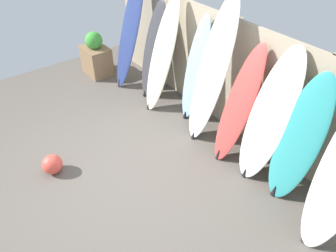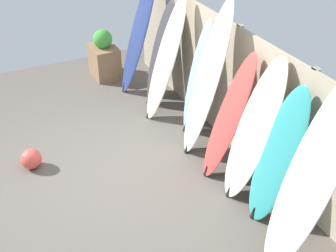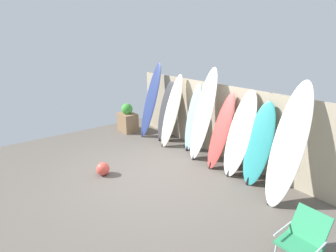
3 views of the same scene
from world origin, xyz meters
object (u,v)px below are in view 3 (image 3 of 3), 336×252
object	(u,v)px
surfboard_white_6	(240,134)
surfboard_teal_7	(259,144)
surfboard_navy_0	(151,101)
surfboard_white_8	(289,144)
surfboard_charcoal_1	(166,111)
surfboard_red_5	(221,132)
planter_box	(128,119)
surfboard_skyblue_3	(193,118)
surfboard_cream_2	(172,111)
beach_chair	(304,236)
beach_ball	(103,169)
surfboard_white_4	(203,115)

from	to	relation	value
surfboard_white_6	surfboard_teal_7	world-z (taller)	surfboard_white_6
surfboard_navy_0	surfboard_white_8	size ratio (longest dim) A/B	1.01
surfboard_charcoal_1	surfboard_red_5	bearing A→B (deg)	-1.19
planter_box	surfboard_skyblue_3	bearing A→B (deg)	14.70
surfboard_cream_2	surfboard_teal_7	distance (m)	2.66
surfboard_red_5	surfboard_white_8	world-z (taller)	surfboard_white_8
beach_chair	beach_ball	bearing A→B (deg)	-152.16
surfboard_cream_2	surfboard_teal_7	size ratio (longest dim) A/B	1.16
surfboard_charcoal_1	surfboard_skyblue_3	size ratio (longest dim) A/B	0.99
surfboard_navy_0	surfboard_white_6	xyz separation A→B (m)	(3.19, 0.11, -0.18)
surfboard_charcoal_1	surfboard_white_8	size ratio (longest dim) A/B	0.80
surfboard_white_8	beach_ball	bearing A→B (deg)	-141.52
surfboard_white_6	beach_ball	world-z (taller)	surfboard_white_6
surfboard_teal_7	planter_box	xyz separation A→B (m)	(-4.41, -0.52, -0.44)
surfboard_white_4	surfboard_charcoal_1	bearing A→B (deg)	178.65
surfboard_charcoal_1	surfboard_teal_7	distance (m)	3.06
surfboard_white_4	surfboard_white_6	world-z (taller)	surfboard_white_4
surfboard_navy_0	surfboard_white_8	world-z (taller)	surfboard_navy_0
surfboard_navy_0	beach_ball	size ratio (longest dim) A/B	7.69
surfboard_navy_0	surfboard_charcoal_1	distance (m)	0.64
surfboard_cream_2	beach_chair	distance (m)	4.43
surfboard_red_5	beach_ball	size ratio (longest dim) A/B	5.94
surfboard_skyblue_3	beach_chair	world-z (taller)	surfboard_skyblue_3
surfboard_navy_0	surfboard_white_6	distance (m)	3.20
surfboard_white_4	surfboard_cream_2	bearing A→B (deg)	-176.79
beach_ball	surfboard_skyblue_3	bearing A→B (deg)	86.98
planter_box	beach_ball	distance (m)	2.93
surfboard_white_4	surfboard_white_6	size ratio (longest dim) A/B	1.21
surfboard_charcoal_1	surfboard_skyblue_3	bearing A→B (deg)	6.13
surfboard_charcoal_1	surfboard_white_6	size ratio (longest dim) A/B	0.95
surfboard_white_6	planter_box	size ratio (longest dim) A/B	2.02
surfboard_navy_0	surfboard_cream_2	size ratio (longest dim) A/B	1.13
planter_box	surfboard_white_8	bearing A→B (deg)	4.28
surfboard_white_4	beach_ball	distance (m)	2.62
surfboard_charcoal_1	beach_chair	bearing A→B (deg)	-14.64
surfboard_red_5	surfboard_white_6	distance (m)	0.50
planter_box	surfboard_cream_2	bearing A→B (deg)	13.25
surfboard_white_8	beach_chair	bearing A→B (deg)	-49.72
surfboard_teal_7	surfboard_charcoal_1	bearing A→B (deg)	-179.89
surfboard_cream_2	surfboard_red_5	xyz separation A→B (m)	(1.70, 0.06, -0.14)
surfboard_navy_0	surfboard_charcoal_1	bearing A→B (deg)	10.40
surfboard_white_8	planter_box	distance (m)	5.13
surfboard_navy_0	surfboard_cream_2	xyz separation A→B (m)	(1.00, 0.01, -0.12)
surfboard_teal_7	beach_ball	world-z (taller)	surfboard_teal_7
surfboard_white_6	beach_ball	xyz separation A→B (m)	(-1.71, -2.39, -0.76)
surfboard_navy_0	surfboard_teal_7	size ratio (longest dim) A/B	1.31
surfboard_navy_0	surfboard_cream_2	world-z (taller)	surfboard_navy_0
surfboard_white_8	beach_ball	xyz separation A→B (m)	(-2.84, -2.26, -0.93)
surfboard_charcoal_1	surfboard_teal_7	xyz separation A→B (m)	(3.06, 0.01, -0.04)
surfboard_skyblue_3	surfboard_white_8	world-z (taller)	surfboard_white_8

